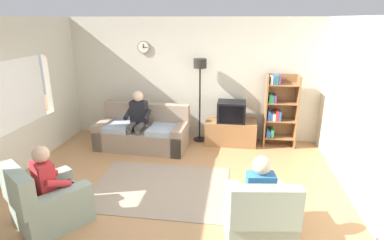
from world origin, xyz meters
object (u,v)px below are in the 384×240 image
Objects in this scene: armchair_near_window at (48,204)px; person_in_left_armchair at (52,180)px; armchair_near_bookshelf at (258,218)px; couch at (143,133)px; bookshelf at (278,109)px; person_on_couch at (137,117)px; tv at (231,111)px; floor_lamp at (200,77)px; tv_stand at (231,132)px; person_in_right_armchair at (258,192)px.

armchair_near_window is 0.33m from person_in_left_armchair.
person_in_left_armchair reaches higher than armchair_near_bookshelf.
person_in_left_armchair reaches higher than couch.
couch is 1.24× the size of bookshelf.
person_on_couch reaches higher than person_in_left_armchair.
armchair_near_window is 2.78m from armchair_near_bookshelf.
tv is 0.48× the size of person_on_couch.
bookshelf is 1.81m from floor_lamp.
armchair_near_bookshelf is (0.42, -3.11, -0.46)m from tv.
armchair_near_window and armchair_near_bookshelf have the same top height.
tv_stand is 0.98× the size of person_in_left_armchair.
bookshelf reaches higher than couch.
bookshelf is 3.18m from person_in_right_armchair.
tv_stand is at bearing 97.72° from person_in_right_armchair.
tv_stand is at bearing 97.72° from armchair_near_bookshelf.
floor_lamp is at bearing 26.17° from couch.
armchair_near_window is 1.06× the size of person_in_left_armchair.
tv_stand is 3.99m from armchair_near_window.
tv_stand is 0.59× the size of floor_lamp.
armchair_near_window is 1.21× the size of armchair_near_bookshelf.
tv reaches higher than tv_stand.
bookshelf is at bearing -0.89° from floor_lamp.
bookshelf is at bearing 44.59° from armchair_near_window.
tv is at bearing 97.79° from person_in_right_armchair.
armchair_near_window is (-1.65, -3.32, -1.16)m from floor_lamp.
floor_lamp reaches higher than person_on_couch.
tv is at bearing -9.96° from floor_lamp.
armchair_near_bookshelf is at bearing -100.01° from bookshelf.
floor_lamp is at bearing 63.62° from armchair_near_window.
couch is 1.92m from tv_stand.
person_in_left_armchair reaches higher than tv_stand.
person_in_left_armchair is at bearing -135.59° from bookshelf.
person_in_right_armchair reaches higher than tv.
bookshelf is 1.40× the size of person_in_left_armchair.
person_on_couch is at bearing 80.95° from armchair_near_window.
floor_lamp reaches higher than armchair_near_window.
floor_lamp is 3.44m from person_in_right_armchair.
tv_stand is at bearing 14.18° from couch.
person_on_couch is at bearing -167.40° from bookshelf.
armchair_near_bookshelf is at bearing -82.22° from tv.
tv is 0.51× the size of armchair_near_window.
couch is 1.65× the size of armchair_near_window.
person_in_right_armchair is (2.71, 0.10, 0.00)m from person_in_left_armchair.
armchair_near_bookshelf is 0.87× the size of person_in_left_armchair.
bookshelf reaches higher than tv_stand.
couch is 2.79m from armchair_near_window.
person_in_right_armchair is (2.27, -2.57, 0.29)m from couch.
tv is 3.17m from armchair_near_bookshelf.
couch is at bearing -165.82° from tv_stand.
floor_lamp reaches higher than couch.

